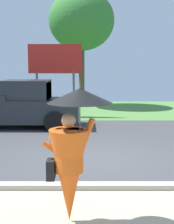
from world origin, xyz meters
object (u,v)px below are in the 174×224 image
object	(u,v)px
monk_pedestrian	(72,153)
tree_center_back	(82,21)
pickup_truck	(16,105)
roadside_billboard	(56,64)

from	to	relation	value
monk_pedestrian	tree_center_back	distance (m)	15.58
pickup_truck	roadside_billboard	world-z (taller)	roadside_billboard
pickup_truck	tree_center_back	size ratio (longest dim) A/B	0.73
monk_pedestrian	pickup_truck	xyz separation A→B (m)	(-2.66, 7.88, -0.22)
pickup_truck	roadside_billboard	bearing A→B (deg)	65.76
pickup_truck	roadside_billboard	xyz separation A→B (m)	(1.35, 2.76, 1.68)
roadside_billboard	pickup_truck	bearing A→B (deg)	-116.06
pickup_truck	tree_center_back	xyz separation A→B (m)	(2.56, 7.14, 4.35)
roadside_billboard	tree_center_back	distance (m)	5.27
monk_pedestrian	roadside_billboard	size ratio (longest dim) A/B	0.61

